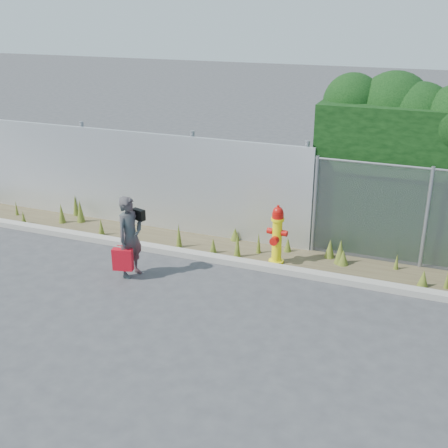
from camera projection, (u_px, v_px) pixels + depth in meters
ground at (210, 309)px, 9.50m from camera, size 80.00×80.00×0.00m
curb at (246, 263)px, 11.04m from camera, size 16.00×0.22×0.12m
weed_strip at (274, 249)px, 11.50m from camera, size 16.00×1.26×0.55m
corrugated_fence at (130, 178)px, 12.80m from camera, size 8.50×0.21×2.30m
fire_hydrant at (277, 236)px, 10.97m from camera, size 0.41×0.37×1.23m
woman at (130, 237)px, 10.43m from camera, size 0.52×0.66×1.57m
red_tote_bag at (123, 259)px, 10.42m from camera, size 0.38×0.14×0.50m
black_shoulder_bag at (138, 214)px, 10.42m from camera, size 0.27×0.11×0.20m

